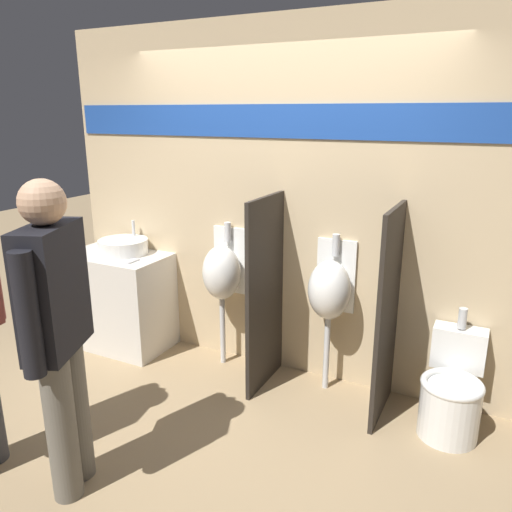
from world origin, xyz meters
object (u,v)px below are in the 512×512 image
Objects in this scene: urinal_near_counter at (222,273)px; urinal_far at (330,290)px; sink_basin at (123,246)px; cell_phone at (131,261)px; toilet at (452,394)px; person_with_lanyard at (57,329)px.

urinal_far is (0.90, 0.00, 0.00)m from urinal_near_counter.
sink_basin is 0.36× the size of urinal_near_counter.
cell_phone is 0.12× the size of urinal_near_counter.
cell_phone reaches higher than toilet.
sink_basin is at bearing -177.84° from urinal_far.
urinal_near_counter is (0.73, 0.23, -0.06)m from cell_phone.
sink_basin is 2.83m from toilet.
person_with_lanyard is (0.70, -1.40, 0.10)m from cell_phone.
cell_phone is 0.18× the size of toilet.
toilet is at bearing -10.16° from urinal_far.
sink_basin reaches higher than toilet.
urinal_near_counter is 1.49× the size of toilet.
urinal_near_counter is at bearing -22.86° from person_with_lanyard.
urinal_near_counter is 1.89m from toilet.
person_with_lanyard is (-0.93, -1.63, 0.17)m from urinal_far.
urinal_far is at bearing 2.16° from sink_basin.
urinal_far is at bearing 8.12° from cell_phone.
urinal_near_counter is at bearing 180.00° from urinal_far.
urinal_near_counter reaches higher than toilet.
sink_basin is 1.82m from person_with_lanyard.
urinal_far is (1.63, 0.23, -0.06)m from cell_phone.
sink_basin is 0.36× the size of urinal_far.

